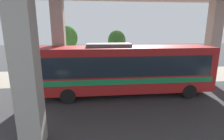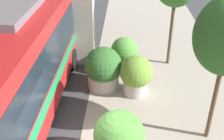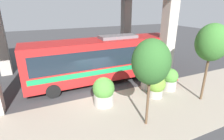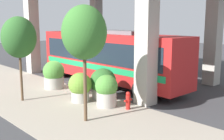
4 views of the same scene
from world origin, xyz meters
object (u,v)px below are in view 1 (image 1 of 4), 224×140
(planter_extra, at_px, (90,75))
(fire_hydrant, at_px, (64,79))
(bus, at_px, (126,68))
(planter_back, at_px, (95,71))
(planter_front, at_px, (134,71))
(planter_middle, at_px, (77,73))
(street_tree_near, at_px, (117,41))
(street_tree_far, at_px, (68,38))

(planter_extra, bearing_deg, fire_hydrant, -98.64)
(bus, bearing_deg, planter_back, -151.57)
(planter_front, distance_m, planter_extra, 4.15)
(planter_middle, bearing_deg, street_tree_near, 124.43)
(planter_back, height_order, planter_extra, planter_extra)
(bus, xyz_separation_m, planter_back, (-4.04, -2.19, -1.21))
(planter_front, bearing_deg, planter_middle, -91.05)
(fire_hydrant, xyz_separation_m, planter_front, (-0.38, 6.40, 0.43))
(street_tree_near, bearing_deg, planter_middle, -55.57)
(street_tree_far, bearing_deg, bus, 40.23)
(planter_extra, xyz_separation_m, street_tree_near, (-3.57, 2.77, 2.66))
(planter_back, bearing_deg, planter_middle, -73.81)
(bus, bearing_deg, planter_middle, -132.99)
(fire_hydrant, distance_m, planter_front, 6.43)
(planter_extra, distance_m, street_tree_near, 5.25)
(bus, relative_size, fire_hydrant, 13.25)
(planter_front, xyz_separation_m, planter_back, (-0.57, -3.67, -0.06))
(planter_front, relative_size, street_tree_far, 0.36)
(planter_middle, relative_size, planter_back, 1.04)
(bus, bearing_deg, street_tree_near, 178.46)
(planter_front, distance_m, planter_middle, 5.31)
(fire_hydrant, distance_m, planter_middle, 1.26)
(planter_back, distance_m, street_tree_far, 4.34)
(planter_middle, relative_size, street_tree_near, 0.36)
(bus, relative_size, planter_front, 6.69)
(bus, distance_m, planter_middle, 5.37)
(planter_middle, xyz_separation_m, planter_extra, (0.83, 1.22, -0.01))
(bus, xyz_separation_m, planter_extra, (-2.74, -2.60, -1.19))
(bus, height_order, planter_back, bus)
(fire_hydrant, relative_size, planter_back, 0.57)
(planter_extra, bearing_deg, street_tree_near, 142.14)
(bus, bearing_deg, planter_front, 156.85)
(bus, xyz_separation_m, street_tree_near, (-6.31, 0.17, 1.47))
(planter_front, bearing_deg, street_tree_near, -155.15)
(planter_back, bearing_deg, planter_front, 81.13)
(fire_hydrant, distance_m, street_tree_near, 6.75)
(fire_hydrant, bearing_deg, bus, 57.87)
(fire_hydrant, xyz_separation_m, planter_extra, (0.35, 2.32, 0.39))
(fire_hydrant, xyz_separation_m, street_tree_near, (-3.22, 5.09, 3.05))
(planter_extra, bearing_deg, planter_front, 100.15)
(bus, bearing_deg, street_tree_far, -139.77)
(planter_back, relative_size, planter_extra, 0.92)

